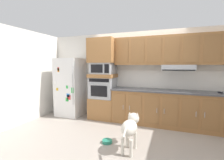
# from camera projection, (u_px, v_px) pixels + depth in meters

# --- Properties ---
(ground_plane) EXTENTS (9.60, 9.60, 0.00)m
(ground_plane) POSITION_uv_depth(u_px,v_px,m) (127.00, 132.00, 3.71)
(ground_plane) COLOR #9E9389
(back_kitchen_wall) EXTENTS (6.20, 0.12, 2.50)m
(back_kitchen_wall) POSITION_uv_depth(u_px,v_px,m) (137.00, 76.00, 4.64)
(back_kitchen_wall) COLOR silver
(back_kitchen_wall) RESTS_ON ground
(side_panel_left) EXTENTS (0.12, 7.10, 2.50)m
(side_panel_left) POSITION_uv_depth(u_px,v_px,m) (33.00, 76.00, 4.57)
(side_panel_left) COLOR silver
(side_panel_left) RESTS_ON ground
(refrigerator) EXTENTS (0.76, 0.73, 1.76)m
(refrigerator) POSITION_uv_depth(u_px,v_px,m) (71.00, 87.00, 4.96)
(refrigerator) COLOR white
(refrigerator) RESTS_ON ground
(oven_base_cabinet) EXTENTS (0.74, 0.62, 0.60)m
(oven_base_cabinet) POSITION_uv_depth(u_px,v_px,m) (103.00, 108.00, 4.71)
(oven_base_cabinet) COLOR #996638
(oven_base_cabinet) RESTS_ON ground
(built_in_oven) EXTENTS (0.70, 0.62, 0.60)m
(built_in_oven) POSITION_uv_depth(u_px,v_px,m) (103.00, 88.00, 4.65)
(built_in_oven) COLOR #A8AAAF
(built_in_oven) RESTS_ON oven_base_cabinet
(appliance_mid_shelf) EXTENTS (0.74, 0.62, 0.10)m
(appliance_mid_shelf) POSITION_uv_depth(u_px,v_px,m) (103.00, 76.00, 4.62)
(appliance_mid_shelf) COLOR #996638
(appliance_mid_shelf) RESTS_ON built_in_oven
(microwave) EXTENTS (0.64, 0.54, 0.32)m
(microwave) POSITION_uv_depth(u_px,v_px,m) (103.00, 68.00, 4.60)
(microwave) COLOR #A8AAAF
(microwave) RESTS_ON appliance_mid_shelf
(appliance_upper_cabinet) EXTENTS (0.74, 0.62, 0.68)m
(appliance_upper_cabinet) POSITION_uv_depth(u_px,v_px,m) (103.00, 51.00, 4.56)
(appliance_upper_cabinet) COLOR #996638
(appliance_upper_cabinet) RESTS_ON microwave
(lower_cabinet_run) EXTENTS (2.97, 0.63, 0.88)m
(lower_cabinet_run) POSITION_uv_depth(u_px,v_px,m) (170.00, 109.00, 4.05)
(lower_cabinet_run) COLOR #996638
(lower_cabinet_run) RESTS_ON ground
(countertop_slab) EXTENTS (3.01, 0.64, 0.04)m
(countertop_slab) POSITION_uv_depth(u_px,v_px,m) (171.00, 91.00, 4.01)
(countertop_slab) COLOR #4C4C51
(countertop_slab) RESTS_ON lower_cabinet_run
(backsplash_panel) EXTENTS (3.01, 0.02, 0.50)m
(backsplash_panel) POSITION_uv_depth(u_px,v_px,m) (171.00, 80.00, 4.26)
(backsplash_panel) COLOR silver
(backsplash_panel) RESTS_ON countertop_slab
(upper_cabinet_with_hood) EXTENTS (2.97, 0.48, 0.88)m
(upper_cabinet_with_hood) POSITION_uv_depth(u_px,v_px,m) (172.00, 51.00, 4.03)
(upper_cabinet_with_hood) COLOR #996638
(upper_cabinet_with_hood) RESTS_ON backsplash_panel
(screwdriver) EXTENTS (0.17, 0.17, 0.03)m
(screwdriver) POSITION_uv_depth(u_px,v_px,m) (221.00, 92.00, 3.62)
(screwdriver) COLOR black
(screwdriver) RESTS_ON countertop_slab
(dog) EXTENTS (0.28, 0.85, 0.64)m
(dog) POSITION_uv_depth(u_px,v_px,m) (130.00, 127.00, 2.90)
(dog) COLOR beige
(dog) RESTS_ON ground
(dog_food_bowl) EXTENTS (0.20, 0.20, 0.06)m
(dog_food_bowl) POSITION_uv_depth(u_px,v_px,m) (107.00, 141.00, 3.19)
(dog_food_bowl) COLOR #267F66
(dog_food_bowl) RESTS_ON ground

